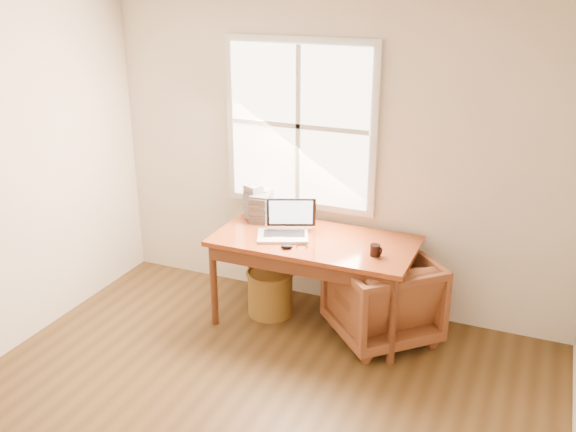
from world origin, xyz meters
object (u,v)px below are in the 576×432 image
at_px(laptop, 283,218).
at_px(desk, 315,241).
at_px(wicker_stool, 270,293).
at_px(armchair, 382,297).
at_px(coffee_mug, 375,250).
at_px(cd_stack_a, 264,202).

bearing_deg(laptop, desk, -6.40).
height_order(desk, wicker_stool, desk).
bearing_deg(laptop, armchair, -17.47).
distance_m(coffee_mug, cd_stack_a, 1.19).
distance_m(armchair, coffee_mug, 0.47).
relative_size(armchair, cd_stack_a, 3.04).
xyz_separation_m(armchair, laptop, (-0.82, -0.07, 0.57)).
distance_m(wicker_stool, coffee_mug, 1.11).
xyz_separation_m(desk, coffee_mug, (0.53, -0.13, 0.06)).
bearing_deg(armchair, wicker_stool, -43.44).
relative_size(wicker_stool, coffee_mug, 4.35).
height_order(desk, coffee_mug, coffee_mug).
relative_size(desk, coffee_mug, 18.47).
distance_m(desk, cd_stack_a, 0.67).
xyz_separation_m(armchair, coffee_mug, (-0.04, -0.13, 0.45)).
xyz_separation_m(desk, laptop, (-0.25, -0.07, 0.19)).
height_order(laptop, coffee_mug, laptop).
bearing_deg(laptop, coffee_mug, -26.60).
distance_m(desk, armchair, 0.69).
bearing_deg(coffee_mug, cd_stack_a, 176.95).
height_order(desk, cd_stack_a, cd_stack_a).
relative_size(armchair, laptop, 1.64).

